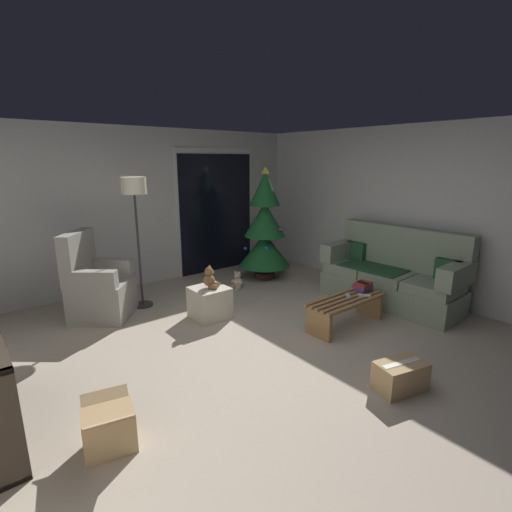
% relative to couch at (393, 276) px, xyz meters
% --- Properties ---
extents(ground_plane, '(7.00, 7.00, 0.00)m').
position_rel_couch_xyz_m(ground_plane, '(-2.32, 0.03, -0.40)').
color(ground_plane, '#B2A38E').
extents(wall_back, '(5.72, 0.12, 2.50)m').
position_rel_couch_xyz_m(wall_back, '(-2.32, 3.09, 0.85)').
color(wall_back, beige).
rests_on(wall_back, ground).
extents(wall_right, '(0.12, 6.00, 2.50)m').
position_rel_couch_xyz_m(wall_right, '(0.54, 0.03, 0.85)').
color(wall_right, beige).
rests_on(wall_right, ground).
extents(patio_door_frame, '(1.60, 0.02, 2.20)m').
position_rel_couch_xyz_m(patio_door_frame, '(-0.99, 3.02, 0.70)').
color(patio_door_frame, silver).
rests_on(patio_door_frame, ground).
extents(patio_door_glass, '(1.50, 0.02, 2.10)m').
position_rel_couch_xyz_m(patio_door_glass, '(-0.99, 3.00, 0.65)').
color(patio_door_glass, black).
rests_on(patio_door_glass, ground).
extents(couch, '(0.86, 1.97, 1.08)m').
position_rel_couch_xyz_m(couch, '(0.00, 0.00, 0.00)').
color(couch, gray).
rests_on(couch, ground).
extents(coffee_table, '(1.10, 0.40, 0.36)m').
position_rel_couch_xyz_m(coffee_table, '(-1.17, -0.10, -0.16)').
color(coffee_table, '#9E7547').
rests_on(coffee_table, ground).
extents(remote_white, '(0.13, 0.15, 0.02)m').
position_rel_couch_xyz_m(remote_white, '(-0.94, -0.19, -0.03)').
color(remote_white, silver).
rests_on(remote_white, coffee_table).
extents(remote_silver, '(0.14, 0.14, 0.02)m').
position_rel_couch_xyz_m(remote_silver, '(-1.11, -0.07, -0.03)').
color(remote_silver, '#ADADB2').
rests_on(remote_silver, coffee_table).
extents(book_stack, '(0.25, 0.20, 0.11)m').
position_rel_couch_xyz_m(book_stack, '(-0.78, -0.05, 0.02)').
color(book_stack, '#6B3D7A').
rests_on(book_stack, coffee_table).
extents(cell_phone, '(0.09, 0.15, 0.01)m').
position_rel_couch_xyz_m(cell_phone, '(-0.79, -0.06, 0.08)').
color(cell_phone, black).
rests_on(cell_phone, book_stack).
extents(christmas_tree, '(0.88, 0.88, 1.90)m').
position_rel_couch_xyz_m(christmas_tree, '(-0.65, 2.06, 0.44)').
color(christmas_tree, '#4C1E19').
rests_on(christmas_tree, ground).
extents(armchair, '(0.97, 0.96, 1.13)m').
position_rel_couch_xyz_m(armchair, '(-3.44, 2.10, 0.00)').
color(armchair, gray).
rests_on(armchair, ground).
extents(floor_lamp, '(0.32, 0.32, 1.78)m').
position_rel_couch_xyz_m(floor_lamp, '(-2.84, 2.13, 1.11)').
color(floor_lamp, '#2D2D30').
rests_on(floor_lamp, ground).
extents(ottoman, '(0.44, 0.44, 0.41)m').
position_rel_couch_xyz_m(ottoman, '(-2.33, 1.17, -0.20)').
color(ottoman, beige).
rests_on(ottoman, ground).
extents(teddy_bear_chestnut, '(0.21, 0.22, 0.29)m').
position_rel_couch_xyz_m(teddy_bear_chestnut, '(-2.32, 1.16, 0.13)').
color(teddy_bear_chestnut, brown).
rests_on(teddy_bear_chestnut, ottoman).
extents(teddy_bear_cream_by_tree, '(0.21, 0.21, 0.29)m').
position_rel_couch_xyz_m(teddy_bear_cream_by_tree, '(-1.37, 1.88, -0.28)').
color(teddy_bear_cream_by_tree, beige).
rests_on(teddy_bear_cream_by_tree, ground).
extents(cardboard_box_open_near_shelf, '(0.41, 0.48, 0.36)m').
position_rel_couch_xyz_m(cardboard_box_open_near_shelf, '(-4.13, -0.36, -0.24)').
color(cardboard_box_open_near_shelf, tan).
rests_on(cardboard_box_open_near_shelf, ground).
extents(cardboard_box_taped_mid_floor, '(0.50, 0.37, 0.26)m').
position_rel_couch_xyz_m(cardboard_box_taped_mid_floor, '(-1.87, -1.26, -0.27)').
color(cardboard_box_taped_mid_floor, tan).
rests_on(cardboard_box_taped_mid_floor, ground).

